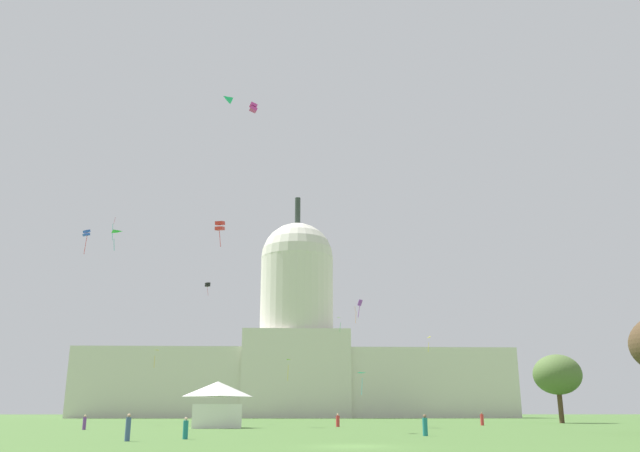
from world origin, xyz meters
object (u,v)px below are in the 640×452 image
at_px(capitol_building, 296,356).
at_px(person_teal_deep_crowd, 186,429).
at_px(kite_violet_low, 360,304).
at_px(person_purple_aisle_center, 84,423).
at_px(kite_cyan_low, 360,375).
at_px(kite_lime_low, 287,363).
at_px(kite_pink_high, 114,223).
at_px(person_teal_edge_east, 425,426).
at_px(tree_east_near, 557,375).
at_px(kite_orange_mid, 355,310).
at_px(event_tent, 217,405).
at_px(kite_yellow_low, 427,341).
at_px(person_red_front_center, 482,420).
at_px(person_red_mid_right, 338,421).
at_px(kite_blue_mid, 86,233).
at_px(person_denim_back_right, 128,428).
at_px(kite_magenta_high, 253,108).
at_px(kite_green_mid, 113,233).
at_px(kite_turquoise_high, 233,101).
at_px(kite_red_mid, 220,226).
at_px(kite_black_mid, 208,285).
at_px(kite_white_mid, 341,321).
at_px(kite_gold_low, 154,353).

xyz_separation_m(capitol_building, person_teal_deep_crowd, (-8.80, -153.12, -17.67)).
bearing_deg(kite_violet_low, person_purple_aisle_center, -154.67).
relative_size(kite_cyan_low, kite_violet_low, 1.55).
bearing_deg(kite_lime_low, kite_pink_high, -34.21).
distance_m(person_teal_edge_east, kite_pink_high, 90.69).
xyz_separation_m(tree_east_near, kite_orange_mid, (-29.11, 54.17, 19.08)).
distance_m(event_tent, kite_yellow_low, 72.08).
height_order(tree_east_near, kite_orange_mid, kite_orange_mid).
relative_size(person_red_front_center, kite_orange_mid, 0.40).
distance_m(capitol_building, kite_yellow_low, 67.61).
xyz_separation_m(event_tent, person_red_front_center, (35.60, 13.03, -1.86)).
relative_size(person_red_mid_right, kite_blue_mid, 0.41).
distance_m(person_denim_back_right, kite_lime_low, 98.42).
xyz_separation_m(kite_magenta_high, kite_green_mid, (-21.99, 9.44, -17.34)).
bearing_deg(person_denim_back_right, kite_turquoise_high, -155.09).
height_order(event_tent, kite_violet_low, kite_violet_low).
distance_m(capitol_building, person_red_mid_right, 117.37).
height_order(kite_red_mid, kite_turquoise_high, kite_turquoise_high).
bearing_deg(kite_violet_low, kite_yellow_low, 68.16).
relative_size(kite_lime_low, kite_orange_mid, 0.96).
bearing_deg(capitol_building, kite_lime_low, -92.32).
distance_m(kite_lime_low, kite_blue_mid, 56.13).
height_order(person_purple_aisle_center, kite_blue_mid, kite_blue_mid).
relative_size(tree_east_near, kite_lime_low, 2.68).
distance_m(person_red_front_center, kite_orange_mid, 77.00).
bearing_deg(person_denim_back_right, person_teal_deep_crowd, 167.39).
height_order(kite_pink_high, kite_cyan_low, kite_pink_high).
bearing_deg(kite_pink_high, kite_black_mid, -101.57).
bearing_deg(kite_green_mid, kite_violet_low, 14.35).
bearing_deg(person_red_front_center, kite_yellow_low, 65.93).
xyz_separation_m(capitol_building, person_denim_back_right, (-12.10, -156.17, -17.53)).
relative_size(event_tent, kite_turquoise_high, 3.88).
xyz_separation_m(capitol_building, kite_lime_low, (-2.39, -58.87, -6.38)).
height_order(kite_pink_high, kite_white_mid, kite_pink_high).
distance_m(kite_cyan_low, kite_blue_mid, 53.26).
height_order(person_purple_aisle_center, person_red_mid_right, person_red_mid_right).
bearing_deg(person_red_mid_right, tree_east_near, -144.15).
distance_m(kite_white_mid, kite_green_mid, 70.34).
height_order(person_red_front_center, kite_pink_high, kite_pink_high).
distance_m(kite_lime_low, kite_turquoise_high, 79.49).
height_order(person_purple_aisle_center, kite_green_mid, kite_green_mid).
bearing_deg(person_red_mid_right, person_denim_back_right, 70.64).
distance_m(event_tent, person_red_mid_right, 15.80).
bearing_deg(kite_cyan_low, kite_gold_low, -151.80).
bearing_deg(person_teal_edge_east, kite_white_mid, -27.67).
relative_size(person_teal_deep_crowd, kite_orange_mid, 0.34).
distance_m(kite_lime_low, kite_black_mid, 40.76).
xyz_separation_m(person_teal_deep_crowd, kite_turquoise_high, (0.43, 18.69, 35.21)).
bearing_deg(kite_white_mid, kite_magenta_high, -177.04).
relative_size(kite_lime_low, kite_black_mid, 1.90).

